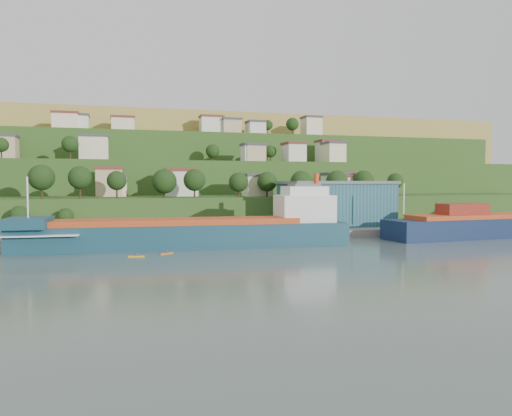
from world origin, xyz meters
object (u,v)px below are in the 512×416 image
object	(u,v)px
cargo_ship_far	(504,226)
kayak_orange	(166,253)
cargo_ship_near	(197,234)
warehouse	(336,203)

from	to	relation	value
cargo_ship_far	kayak_orange	world-z (taller)	cargo_ship_far
kayak_orange	cargo_ship_far	bearing A→B (deg)	-19.25
cargo_ship_near	warehouse	bearing A→B (deg)	30.19
cargo_ship_far	warehouse	xyz separation A→B (m)	(-38.92, 22.68, 5.62)
cargo_ship_near	cargo_ship_far	world-z (taller)	cargo_ship_near
warehouse	kayak_orange	distance (m)	60.97
cargo_ship_far	warehouse	world-z (taller)	cargo_ship_far
cargo_ship_far	kayak_orange	xyz separation A→B (m)	(-90.78, -8.31, -2.60)
cargo_ship_near	cargo_ship_far	xyz separation A→B (m)	(83.10, -0.64, -0.17)
cargo_ship_near	warehouse	size ratio (longest dim) A/B	2.36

